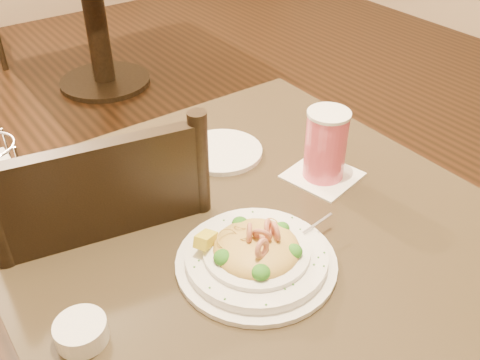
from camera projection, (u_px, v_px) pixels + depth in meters
main_table at (245, 299)px, 1.15m from camera, size 0.90×0.90×0.72m
dining_chair_near at (111, 272)px, 1.21m from camera, size 0.49×0.49×0.93m
pasta_bowl at (256, 254)px, 0.91m from camera, size 0.31×0.28×0.09m
drink_glass at (326, 146)px, 1.09m from camera, size 0.16×0.16×0.15m
bread_basket at (118, 179)px, 1.09m from camera, size 0.25×0.21×0.06m
side_plate at (222, 151)px, 1.20m from camera, size 0.22×0.22×0.01m
butter_ramekin at (81, 332)px, 0.79m from camera, size 0.08×0.08×0.03m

